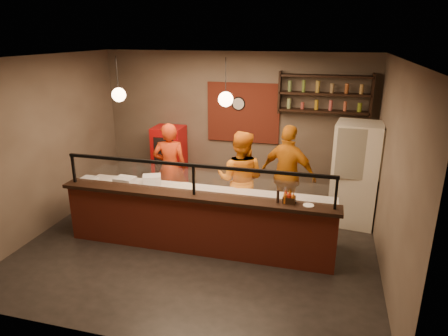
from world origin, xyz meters
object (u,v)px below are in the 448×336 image
(wall_clock, at_px, (239,104))
(condiment_caddy, at_px, (289,200))
(cook_left, at_px, (170,168))
(red_cooler, at_px, (170,160))
(pizza_dough, at_px, (182,187))
(cook_right, at_px, (288,174))
(cook_mid, at_px, (240,180))
(pepper_mill, at_px, (278,196))
(fridge, at_px, (355,174))

(wall_clock, xyz_separation_m, condiment_caddy, (1.43, -2.70, -0.99))
(cook_left, relative_size, red_cooler, 1.20)
(wall_clock, bearing_deg, pizza_dough, -104.51)
(cook_right, height_order, condiment_caddy, cook_right)
(cook_mid, height_order, pepper_mill, cook_mid)
(cook_mid, relative_size, cook_right, 0.97)
(fridge, xyz_separation_m, pepper_mill, (-1.24, -1.86, 0.16))
(fridge, relative_size, pepper_mill, 9.95)
(fridge, bearing_deg, wall_clock, 167.62)
(cook_right, bearing_deg, wall_clock, -22.48)
(pizza_dough, bearing_deg, wall_clock, 75.49)
(cook_mid, bearing_deg, pizza_dough, 31.27)
(cook_left, xyz_separation_m, fridge, (3.64, 0.39, 0.06))
(cook_right, xyz_separation_m, pizza_dough, (-1.80, -1.00, -0.06))
(condiment_caddy, relative_size, pepper_mill, 0.92)
(condiment_caddy, bearing_deg, cook_left, 150.81)
(cook_mid, height_order, condiment_caddy, cook_mid)
(red_cooler, bearing_deg, wall_clock, 10.17)
(pepper_mill, bearing_deg, cook_right, 90.35)
(cook_mid, distance_m, pepper_mill, 1.45)
(cook_mid, height_order, pizza_dough, cook_mid)
(fridge, bearing_deg, red_cooler, 178.94)
(condiment_caddy, distance_m, pepper_mill, 0.18)
(wall_clock, xyz_separation_m, cook_left, (-1.14, -1.26, -1.16))
(pizza_dough, bearing_deg, red_cooler, 118.46)
(pizza_dough, xyz_separation_m, pepper_mill, (1.81, -0.60, 0.25))
(cook_right, relative_size, red_cooler, 1.24)
(cook_left, relative_size, pepper_mill, 9.32)
(cook_left, relative_size, cook_mid, 1.00)
(pepper_mill, bearing_deg, wall_clock, 114.76)
(cook_left, xyz_separation_m, red_cooler, (-0.40, 0.95, -0.16))
(wall_clock, distance_m, pepper_mill, 3.15)
(cook_mid, distance_m, red_cooler, 2.34)
(red_cooler, relative_size, condiment_caddy, 8.44)
(cook_mid, xyz_separation_m, pepper_mill, (0.85, -1.15, 0.22))
(fridge, height_order, condiment_caddy, fridge)
(wall_clock, height_order, cook_left, wall_clock)
(red_cooler, xyz_separation_m, pepper_mill, (2.80, -2.42, 0.38))
(pizza_dough, bearing_deg, cook_mid, 29.72)
(cook_mid, bearing_deg, cook_right, -150.24)
(pizza_dough, bearing_deg, condiment_caddy, -15.79)
(wall_clock, xyz_separation_m, cook_mid, (0.41, -1.58, -1.16))
(fridge, relative_size, pizza_dough, 4.12)
(wall_clock, height_order, red_cooler, wall_clock)
(wall_clock, distance_m, cook_right, 2.03)
(wall_clock, bearing_deg, cook_left, -132.13)
(pizza_dough, bearing_deg, pepper_mill, -18.30)
(wall_clock, distance_m, condiment_caddy, 3.21)
(cook_left, height_order, cook_right, cook_right)
(cook_right, distance_m, red_cooler, 2.92)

